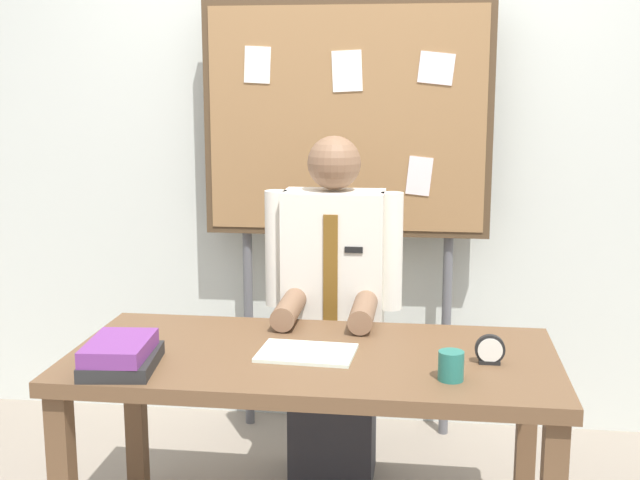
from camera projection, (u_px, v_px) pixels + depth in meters
back_wall at (350, 143)px, 3.90m from camera, size 6.40×0.08×2.70m
desk at (313, 379)px, 2.79m from camera, size 1.62×0.78×0.74m
person at (333, 324)px, 3.36m from camera, size 0.55×0.56×1.43m
bulletin_board at (346, 126)px, 3.68m from camera, size 1.29×0.09×1.99m
book_stack at (121, 355)px, 2.61m from camera, size 0.25×0.32×0.10m
open_notebook at (307, 353)px, 2.75m from camera, size 0.33×0.24×0.01m
desk_clock at (490, 351)px, 2.65m from camera, size 0.10×0.04×0.10m
coffee_mug at (451, 366)px, 2.51m from camera, size 0.08×0.08×0.09m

